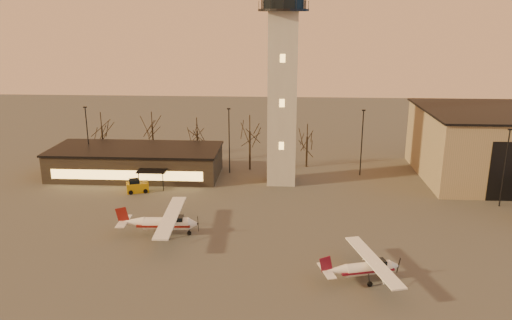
{
  "coord_description": "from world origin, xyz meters",
  "views": [
    {
      "loc": [
        0.46,
        -39.36,
        23.39
      ],
      "look_at": [
        -2.66,
        13.0,
        8.22
      ],
      "focal_mm": 35.0,
      "sensor_mm": 36.0,
      "label": 1
    }
  ],
  "objects_px": {
    "control_tower": "(283,69)",
    "terminal": "(136,162)",
    "cessna_rear": "(168,226)",
    "service_cart": "(137,187)",
    "cessna_front": "(369,270)"
  },
  "relations": [
    {
      "from": "terminal",
      "to": "control_tower",
      "type": "bearing_deg",
      "value": -5.15
    },
    {
      "from": "terminal",
      "to": "cessna_front",
      "type": "height_order",
      "value": "terminal"
    },
    {
      "from": "control_tower",
      "to": "cessna_rear",
      "type": "relative_size",
      "value": 2.71
    },
    {
      "from": "control_tower",
      "to": "terminal",
      "type": "relative_size",
      "value": 1.28
    },
    {
      "from": "terminal",
      "to": "cessna_front",
      "type": "bearing_deg",
      "value": -44.35
    },
    {
      "from": "control_tower",
      "to": "service_cart",
      "type": "distance_m",
      "value": 25.79
    },
    {
      "from": "terminal",
      "to": "cessna_front",
      "type": "distance_m",
      "value": 42.51
    },
    {
      "from": "control_tower",
      "to": "service_cart",
      "type": "xyz_separation_m",
      "value": [
        -19.78,
        -5.48,
        -15.62
      ]
    },
    {
      "from": "control_tower",
      "to": "cessna_front",
      "type": "height_order",
      "value": "control_tower"
    },
    {
      "from": "terminal",
      "to": "cessna_rear",
      "type": "height_order",
      "value": "terminal"
    },
    {
      "from": "cessna_rear",
      "to": "service_cart",
      "type": "bearing_deg",
      "value": 115.9
    },
    {
      "from": "control_tower",
      "to": "service_cart",
      "type": "height_order",
      "value": "control_tower"
    },
    {
      "from": "terminal",
      "to": "cessna_rear",
      "type": "relative_size",
      "value": 2.11
    },
    {
      "from": "control_tower",
      "to": "terminal",
      "type": "bearing_deg",
      "value": 174.85
    },
    {
      "from": "control_tower",
      "to": "terminal",
      "type": "height_order",
      "value": "control_tower"
    }
  ]
}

